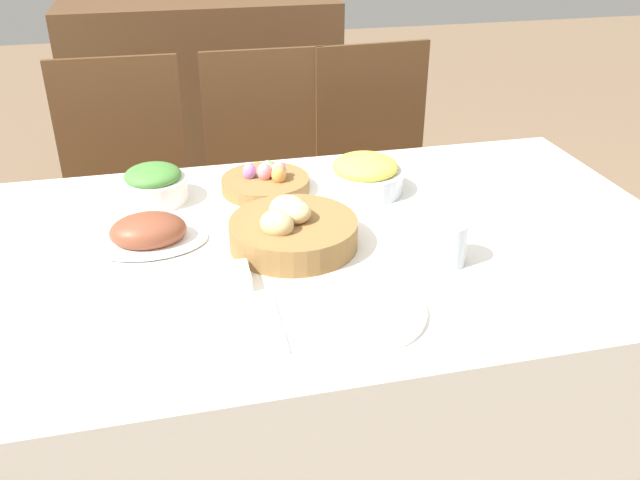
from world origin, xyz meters
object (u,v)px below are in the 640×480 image
Objects in this scene: sideboard at (207,110)px; ham_platter at (149,233)px; bread_basket at (292,230)px; green_salad_bowl at (154,184)px; chair_far_center at (271,187)px; dinner_plate at (359,311)px; fork at (279,323)px; chair_far_right at (381,177)px; knife at (435,302)px; pineapple_bowl at (365,175)px; spoon at (450,300)px; egg_basket at (266,182)px; butter_dish at (217,279)px; chair_far_left at (127,201)px; drinking_cup at (448,243)px.

sideboard is 1.82m from ham_platter.
green_salad_bowl is (-0.29, 0.31, 0.01)m from bread_basket.
chair_far_center is 0.74m from green_salad_bowl.
green_salad_bowl reaches higher than dinner_plate.
fork is (-0.17, -1.16, 0.25)m from chair_far_center.
green_salad_bowl is at bearing -147.70° from chair_far_right.
knife is (-0.27, -1.16, 0.25)m from chair_far_right.
fork is (-0.08, -0.29, -0.04)m from bread_basket.
pineapple_bowl is (0.29, -1.62, 0.30)m from sideboard.
chair_far_right reaches higher than bread_basket.
dinner_plate is at bearing -107.62° from pineapple_bowl.
pineapple_bowl reaches higher than spoon.
spoon is at bearing 0.00° from dinner_plate.
bread_basket reaches higher than egg_basket.
butter_dish is at bearing -137.96° from pineapple_bowl.
sideboard is 6.80× the size of fork.
butter_dish is at bearing 158.81° from knife.
butter_dish is at bearing -93.63° from sideboard.
green_salad_bowl reaches higher than spoon.
sideboard reaches higher than chair_far_left.
green_salad_bowl is at bearing 85.53° from ham_platter.
chair_far_left reaches higher than drinking_cup.
chair_far_left is at bearing 124.38° from drinking_cup.
egg_basket is at bearing 111.48° from knife.
chair_far_left is 0.84m from ham_platter.
drinking_cup is (0.30, -0.15, 0.01)m from bread_basket.
knife is 0.03m from spoon.
dinner_plate is at bearing -90.17° from chair_far_center.
green_salad_bowl is 0.70m from dinner_plate.
spoon is 1.39× the size of butter_dish.
fork is (-0.15, 0.00, -0.00)m from dinner_plate.
chair_far_left reaches higher than egg_basket.
sideboard reaches higher than spoon.
pineapple_bowl is (0.15, -0.63, 0.29)m from chair_far_center.
spoon is at bearing -59.76° from chair_far_left.
pineapple_bowl reaches higher than knife.
sideboard reaches higher than green_salad_bowl.
pineapple_bowl is at bearing -7.08° from green_salad_bowl.
green_salad_bowl is at bearing 179.31° from egg_basket.
fork is (-0.32, -0.53, -0.04)m from pineapple_bowl.
drinking_cup is (0.70, -1.02, 0.29)m from chair_far_left.
chair_far_right is 3.74× the size of ham_platter.
bread_basket is at bearing -64.40° from chair_far_left.
bread_basket is 1.57× the size of spoon.
sideboard is 1.88m from bread_basket.
chair_far_left is at bearing 105.66° from fork.
egg_basket is 0.28m from green_salad_bowl.
butter_dish reaches higher than fork.
pineapple_bowl is 1.09× the size of spoon.
chair_far_center is 1.19m from dinner_plate.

